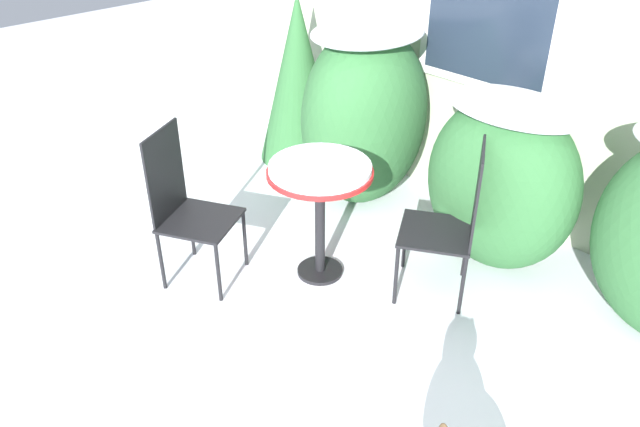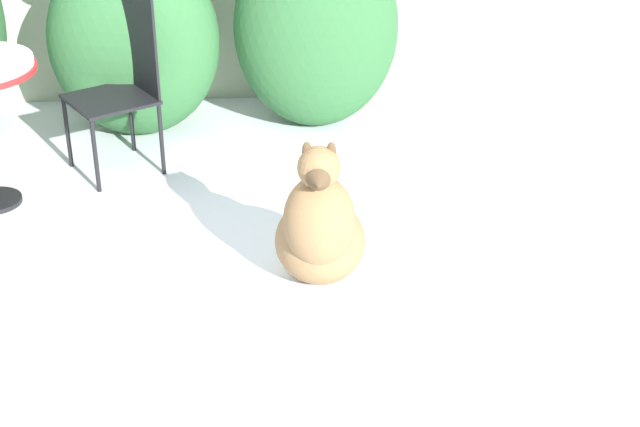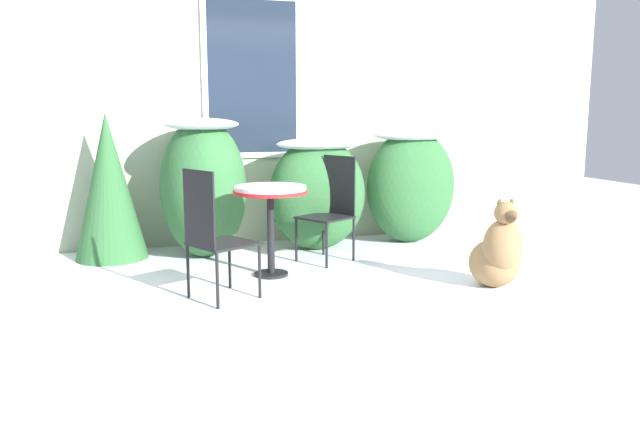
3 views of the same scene
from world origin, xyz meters
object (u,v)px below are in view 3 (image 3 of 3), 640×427
(dog, at_px, (498,254))
(patio_table, at_px, (270,200))
(patio_chair_far_side, at_px, (213,232))
(patio_chair_near_table, at_px, (331,206))

(dog, bearing_deg, patio_table, 156.63)
(patio_table, distance_m, patio_chair_far_side, 0.84)
(patio_chair_near_table, height_order, patio_chair_far_side, same)
(patio_chair_far_side, height_order, dog, patio_chair_far_side)
(patio_chair_far_side, bearing_deg, patio_chair_near_table, -78.41)
(patio_table, height_order, dog, patio_table)
(patio_chair_near_table, bearing_deg, patio_table, -89.64)
(patio_chair_near_table, distance_m, patio_chair_far_side, 1.62)
(patio_chair_near_table, relative_size, patio_chair_far_side, 1.00)
(patio_chair_far_side, xyz_separation_m, dog, (2.26, -0.30, -0.25))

